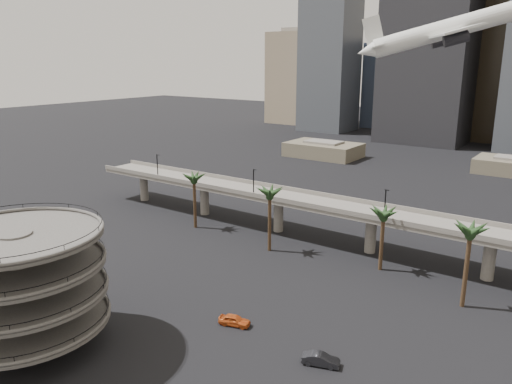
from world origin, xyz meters
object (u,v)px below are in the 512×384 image
Objects in this scene: parking_ramp at (20,279)px; car_a at (235,320)px; car_b at (321,360)px; airborne_jet at (449,30)px; overpass at (322,208)px.

parking_ramp is 29.69m from car_a.
airborne_jet is at bearing -15.27° from car_b.
airborne_jet is at bearing 68.18° from parking_ramp.
overpass is 43.73m from airborne_jet.
car_b is (3.75, -57.27, -42.56)m from airborne_jet.
overpass is 27.62× the size of car_a.
parking_ramp is at bearing -102.43° from overpass.
car_b is at bearing -61.78° from overpass.
overpass is 26.90× the size of car_b.
airborne_jet is 71.12m from car_a.
overpass reaches higher than car_b.
parking_ramp is 4.59× the size of car_b.
overpass is 3.81× the size of airborne_jet.
overpass is at bearing 77.57° from parking_ramp.
car_b is (21.36, -39.81, -6.54)m from overpass.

